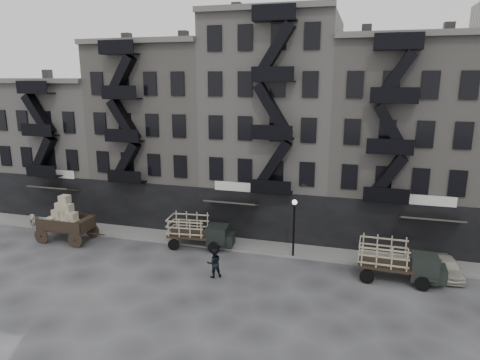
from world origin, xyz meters
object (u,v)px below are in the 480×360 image
(horse, at_px, (32,220))
(stake_truck_west, at_px, (199,229))
(stake_truck_east, at_px, (398,259))
(car_east, at_px, (447,267))
(wagon, at_px, (64,216))
(pedestrian_mid, at_px, (214,263))

(horse, distance_m, stake_truck_west, 14.81)
(stake_truck_east, height_order, car_east, stake_truck_east)
(wagon, height_order, pedestrian_mid, wagon)
(wagon, xyz_separation_m, pedestrian_mid, (13.27, -2.78, -1.07))
(wagon, distance_m, pedestrian_mid, 13.60)
(horse, bearing_deg, pedestrian_mid, -79.34)
(wagon, height_order, stake_truck_west, wagon)
(horse, xyz_separation_m, wagon, (4.27, -1.28, 1.22))
(car_east, xyz_separation_m, pedestrian_mid, (-14.38, -4.29, 0.36))
(stake_truck_west, xyz_separation_m, pedestrian_mid, (2.74, -4.41, -0.43))
(car_east, height_order, pedestrian_mid, pedestrian_mid)
(stake_truck_east, bearing_deg, horse, 179.24)
(stake_truck_east, relative_size, car_east, 1.46)
(stake_truck_west, bearing_deg, car_east, -5.83)
(stake_truck_west, xyz_separation_m, car_east, (17.12, -0.12, -0.79))
(horse, distance_m, stake_truck_east, 28.81)
(stake_truck_west, xyz_separation_m, stake_truck_east, (13.97, -1.69, 0.07))
(stake_truck_west, bearing_deg, pedestrian_mid, -63.56)
(pedestrian_mid, bearing_deg, wagon, -43.82)
(horse, relative_size, stake_truck_east, 0.37)
(horse, xyz_separation_m, stake_truck_west, (14.80, 0.35, 0.58))
(wagon, height_order, stake_truck_east, wagon)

